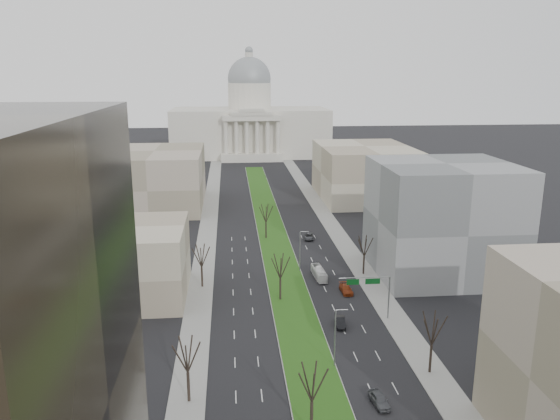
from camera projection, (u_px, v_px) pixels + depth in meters
ground at (274, 238)px, 143.47m from camera, size 600.00×600.00×0.00m
median at (274, 239)px, 142.47m from camera, size 8.00×222.03×0.20m
sidewalk_left at (202, 274)px, 117.74m from camera, size 5.00×330.00×0.15m
sidewalk_right at (361, 269)px, 120.91m from camera, size 5.00×330.00×0.15m
capitol at (250, 124)px, 283.81m from camera, size 80.00×46.00×55.00m
building_beige_left at (118, 262)px, 104.98m from camera, size 26.00×22.00×14.00m
building_grey_right at (442, 219)px, 116.58m from camera, size 28.00×26.00×24.00m
building_far_left at (156, 178)px, 176.68m from camera, size 30.00×40.00×18.00m
building_far_right at (364, 172)px, 187.85m from camera, size 30.00×40.00×18.00m
tree_left_mid at (187, 354)px, 70.71m from camera, size 5.40×5.40×9.72m
tree_left_far at (201, 255)px, 109.35m from camera, size 5.28×5.28×9.50m
tree_right_mid at (433, 328)px, 77.65m from camera, size 5.52×5.52×9.94m
tree_right_far at (364, 245)px, 116.40m from camera, size 5.04×5.04×9.07m
tree_median_a at (312, 382)px, 64.37m from camera, size 5.40×5.40×9.72m
tree_median_b at (280, 266)px, 102.97m from camera, size 5.40×5.40×9.72m
tree_median_c at (266, 213)px, 141.57m from camera, size 5.40×5.40×9.72m
streetlamp_median_b at (335, 337)px, 79.90m from camera, size 1.90×0.20×9.16m
streetlamp_median_c at (300, 251)px, 118.50m from camera, size 1.90×0.20×9.16m
mast_arm_signs at (374, 287)px, 94.97m from camera, size 9.12×0.24×8.09m
car_grey_near at (379, 400)px, 71.58m from camera, size 2.38×4.69×1.53m
car_black at (340, 322)px, 93.76m from camera, size 1.97×4.60×1.47m
car_red at (346, 289)px, 108.02m from camera, size 2.24×5.12×1.46m
car_grey_far at (309, 237)px, 142.53m from camera, size 3.00×5.40×1.43m
box_van at (319, 273)px, 115.58m from camera, size 2.43×8.19×2.25m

